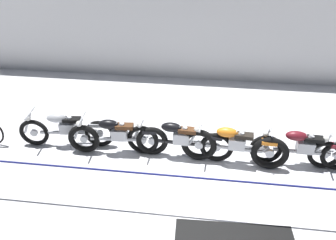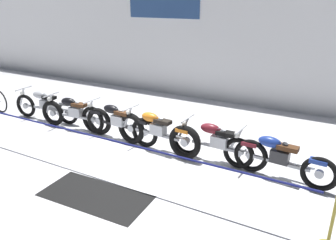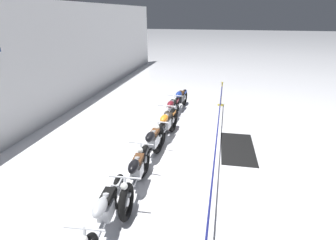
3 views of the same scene
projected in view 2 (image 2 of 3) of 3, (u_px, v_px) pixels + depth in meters
ground_plane at (126, 153)px, 7.79m from camera, size 120.00×120.00×0.00m
back_wall at (210, 40)px, 11.26m from camera, size 28.00×0.29×4.20m
motorcycle_silver_0 at (45, 105)px, 9.69m from camera, size 2.30×0.63×0.93m
motorcycle_black_1 at (75, 114)px, 8.99m from camera, size 2.34×0.62×0.95m
motorcycle_black_2 at (117, 122)px, 8.37m from camera, size 2.46×0.62×0.96m
motorcycle_orange_3 at (156, 132)px, 7.74m from camera, size 2.36×0.62×0.98m
motorcycle_maroon_4 at (217, 143)px, 7.18m from camera, size 2.24×0.62×0.94m
motorcycle_blue_5 at (276, 158)px, 6.54m from camera, size 2.31×0.62×0.93m
stanchion_far_left at (43, 130)px, 7.24m from camera, size 8.95×0.28×1.05m
stanchion_mid_left at (331, 227)px, 4.73m from camera, size 0.28×0.28×1.05m
floor_banner at (95, 196)px, 6.10m from camera, size 2.11×1.06×0.01m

